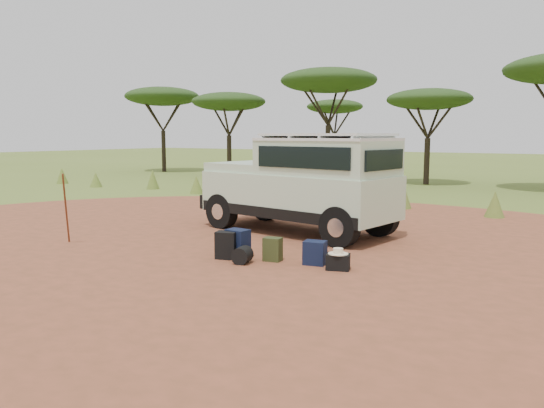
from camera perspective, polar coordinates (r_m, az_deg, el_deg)
The scene contains 13 objects.
ground at distance 10.75m, azimuth -1.62°, elevation -5.94°, with size 140.00×140.00×0.00m, color olive.
dirt_clearing at distance 10.75m, azimuth -1.62°, elevation -5.92°, with size 23.00×23.00×0.01m, color #9A4C32.
grass_fringe at distance 18.37m, azimuth 14.11°, elevation 0.69°, with size 36.60×1.60×0.90m.
acacia_treeline at distance 29.01m, azimuth 22.83°, elevation 11.56°, with size 46.70×13.20×6.26m.
safari_vehicle at distance 13.45m, azimuth 3.37°, elevation 2.00°, with size 5.42×2.78×2.52m.
walking_staff at distance 12.91m, azimuth -21.28°, elevation -0.49°, with size 0.04×0.04×1.71m, color brown.
backpack_black at distance 10.74m, azimuth -4.91°, elevation -4.44°, with size 0.41×0.30×0.56m, color black.
backpack_navy at distance 10.83m, azimuth -3.70°, elevation -4.27°, with size 0.45×0.32×0.58m, color #121C3A.
backpack_olive at distance 10.51m, azimuth 0.07°, elevation -4.91°, with size 0.34×0.25×0.48m, color #363D1C.
duffel_navy at distance 10.26m, azimuth 4.64°, elevation -5.27°, with size 0.41×0.31×0.47m, color #121C3A.
hard_case at distance 9.94m, azimuth 7.11°, elevation -6.21°, with size 0.43×0.30×0.30m, color black.
stuff_sack at distance 10.34m, azimuth -3.21°, elevation -5.53°, with size 0.34×0.34×0.34m, color black.
safari_hat at distance 9.89m, azimuth 7.13°, elevation -5.14°, with size 0.37×0.37×0.11m.
Camera 1 is at (5.90, -8.64, 2.48)m, focal length 35.00 mm.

